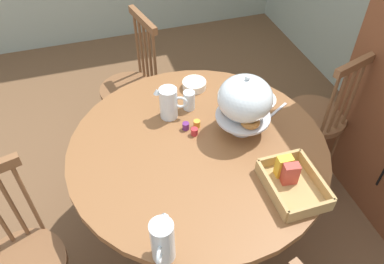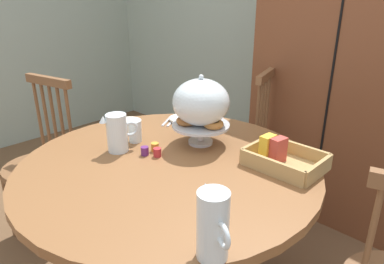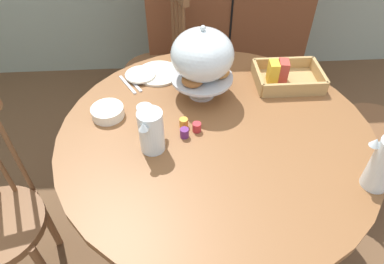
% 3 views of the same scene
% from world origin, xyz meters
% --- Properties ---
extents(wall_back, '(4.80, 0.06, 2.60)m').
position_xyz_m(wall_back, '(0.00, 1.83, 1.30)').
color(wall_back, '#9EAD9E').
rests_on(wall_back, ground_plane).
extents(wooden_armoire, '(1.18, 0.60, 1.96)m').
position_xyz_m(wooden_armoire, '(0.32, 1.50, 0.98)').
color(wooden_armoire, brown).
rests_on(wooden_armoire, ground_plane).
extents(dining_table, '(1.31, 1.31, 0.74)m').
position_xyz_m(dining_table, '(0.09, 0.15, 0.55)').
color(dining_table, brown).
rests_on(dining_table, ground_plane).
extents(windsor_chair_facing_door, '(0.42, 0.43, 0.97)m').
position_xyz_m(windsor_chair_facing_door, '(-0.17, 1.07, 0.45)').
color(windsor_chair_facing_door, brown).
rests_on(windsor_chair_facing_door, ground_plane).
extents(windsor_chair_far_side, '(0.42, 0.41, 0.97)m').
position_xyz_m(windsor_chair_far_side, '(-0.84, -0.04, 0.45)').
color(windsor_chair_far_side, brown).
rests_on(windsor_chair_far_side, ground_plane).
extents(pastry_stand_with_dome, '(0.28, 0.28, 0.34)m').
position_xyz_m(pastry_stand_with_dome, '(0.06, 0.40, 0.94)').
color(pastry_stand_with_dome, silver).
rests_on(pastry_stand_with_dome, dining_table).
extents(orange_juice_pitcher, '(0.17, 0.09, 0.21)m').
position_xyz_m(orange_juice_pitcher, '(0.62, -0.16, 0.84)').
color(orange_juice_pitcher, silver).
rests_on(orange_juice_pitcher, dining_table).
extents(milk_pitcher, '(0.10, 0.17, 0.18)m').
position_xyz_m(milk_pitcher, '(-0.16, 0.07, 0.82)').
color(milk_pitcher, silver).
rests_on(milk_pitcher, dining_table).
extents(cereal_basket, '(0.32, 0.24, 0.12)m').
position_xyz_m(cereal_basket, '(0.47, 0.47, 0.77)').
color(cereal_basket, tan).
rests_on(cereal_basket, dining_table).
extents(china_plate_large, '(0.22, 0.22, 0.01)m').
position_xyz_m(china_plate_large, '(-0.15, 0.58, 0.75)').
color(china_plate_large, white).
rests_on(china_plate_large, dining_table).
extents(china_plate_small, '(0.15, 0.15, 0.01)m').
position_xyz_m(china_plate_small, '(-0.23, 0.56, 0.76)').
color(china_plate_small, white).
rests_on(china_plate_small, china_plate_large).
extents(cereal_bowl, '(0.14, 0.14, 0.04)m').
position_xyz_m(cereal_bowl, '(-0.36, 0.27, 0.76)').
color(cereal_bowl, white).
rests_on(cereal_bowl, dining_table).
extents(drinking_glass, '(0.06, 0.06, 0.11)m').
position_xyz_m(drinking_glass, '(-0.19, 0.19, 0.80)').
color(drinking_glass, silver).
rests_on(drinking_glass, dining_table).
extents(jam_jar_strawberry, '(0.04, 0.04, 0.04)m').
position_xyz_m(jam_jar_strawberry, '(0.02, 0.15, 0.76)').
color(jam_jar_strawberry, '#B7282D').
rests_on(jam_jar_strawberry, dining_table).
extents(jam_jar_apricot, '(0.04, 0.04, 0.04)m').
position_xyz_m(jam_jar_apricot, '(-0.04, 0.18, 0.76)').
color(jam_jar_apricot, orange).
rests_on(jam_jar_apricot, dining_table).
extents(jam_jar_grape, '(0.04, 0.04, 0.04)m').
position_xyz_m(jam_jar_grape, '(-0.04, 0.12, 0.76)').
color(jam_jar_grape, '#5B2366').
rests_on(jam_jar_grape, dining_table).
extents(table_knife, '(0.10, 0.16, 0.01)m').
position_xyz_m(table_knife, '(-0.27, 0.51, 0.74)').
color(table_knife, silver).
rests_on(table_knife, dining_table).
extents(dinner_fork, '(0.10, 0.16, 0.01)m').
position_xyz_m(dinner_fork, '(-0.29, 0.50, 0.74)').
color(dinner_fork, silver).
rests_on(dinner_fork, dining_table).
extents(soup_spoon, '(0.10, 0.16, 0.01)m').
position_xyz_m(soup_spoon, '(-0.02, 0.65, 0.74)').
color(soup_spoon, silver).
rests_on(soup_spoon, dining_table).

